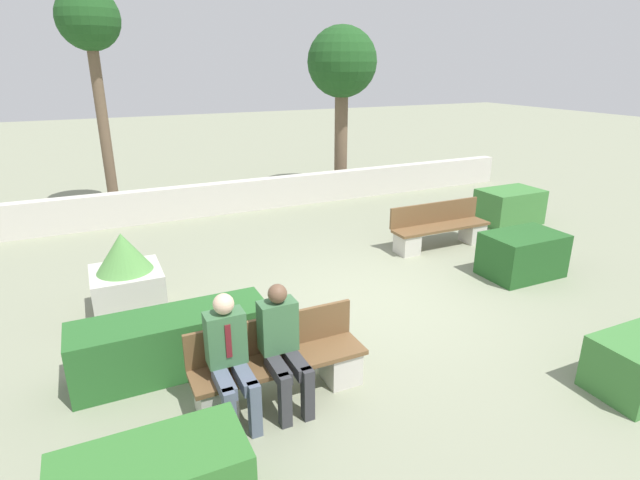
{
  "coord_description": "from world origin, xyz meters",
  "views": [
    {
      "loc": [
        -3.54,
        -5.73,
        3.35
      ],
      "look_at": [
        -0.6,
        0.5,
        0.9
      ],
      "focal_mm": 28.0,
      "sensor_mm": 36.0,
      "label": 1
    }
  ],
  "objects_px": {
    "person_seated_woman": "(283,342)",
    "tree_center_left": "(342,66)",
    "tree_leftmost": "(90,29)",
    "bench_front": "(279,368)",
    "planter_corner_left": "(126,278)",
    "bench_left_side": "(440,231)",
    "person_seated_man": "(230,355)"
  },
  "relations": [
    {
      "from": "bench_front",
      "to": "person_seated_man",
      "type": "height_order",
      "value": "person_seated_man"
    },
    {
      "from": "person_seated_woman",
      "to": "tree_leftmost",
      "type": "xyz_separation_m",
      "value": [
        -1.05,
        8.41,
        3.33
      ]
    },
    {
      "from": "person_seated_woman",
      "to": "planter_corner_left",
      "type": "bearing_deg",
      "value": 114.09
    },
    {
      "from": "bench_front",
      "to": "person_seated_woman",
      "type": "distance_m",
      "value": 0.41
    },
    {
      "from": "bench_front",
      "to": "tree_center_left",
      "type": "xyz_separation_m",
      "value": [
        4.84,
        7.92,
        2.95
      ]
    },
    {
      "from": "bench_front",
      "to": "planter_corner_left",
      "type": "distance_m",
      "value": 2.94
    },
    {
      "from": "person_seated_woman",
      "to": "tree_center_left",
      "type": "bearing_deg",
      "value": 58.96
    },
    {
      "from": "tree_center_left",
      "to": "bench_left_side",
      "type": "bearing_deg",
      "value": -95.08
    },
    {
      "from": "bench_front",
      "to": "person_seated_woman",
      "type": "height_order",
      "value": "person_seated_woman"
    },
    {
      "from": "bench_left_side",
      "to": "planter_corner_left",
      "type": "relative_size",
      "value": 1.7
    },
    {
      "from": "person_seated_woman",
      "to": "tree_leftmost",
      "type": "relative_size",
      "value": 0.26
    },
    {
      "from": "bench_left_side",
      "to": "tree_leftmost",
      "type": "height_order",
      "value": "tree_leftmost"
    },
    {
      "from": "planter_corner_left",
      "to": "tree_center_left",
      "type": "xyz_separation_m",
      "value": [
        6.1,
        5.27,
        2.74
      ]
    },
    {
      "from": "person_seated_woman",
      "to": "tree_leftmost",
      "type": "bearing_deg",
      "value": 97.13
    },
    {
      "from": "person_seated_woman",
      "to": "planter_corner_left",
      "type": "height_order",
      "value": "person_seated_woman"
    },
    {
      "from": "planter_corner_left",
      "to": "bench_front",
      "type": "bearing_deg",
      "value": -64.62
    },
    {
      "from": "bench_front",
      "to": "tree_leftmost",
      "type": "bearing_deg",
      "value": 97.31
    },
    {
      "from": "person_seated_woman",
      "to": "bench_left_side",
      "type": "bearing_deg",
      "value": 35.03
    },
    {
      "from": "bench_left_side",
      "to": "person_seated_man",
      "type": "bearing_deg",
      "value": -153.59
    },
    {
      "from": "bench_left_side",
      "to": "tree_center_left",
      "type": "height_order",
      "value": "tree_center_left"
    },
    {
      "from": "bench_left_side",
      "to": "tree_center_left",
      "type": "bearing_deg",
      "value": 79.36
    },
    {
      "from": "planter_corner_left",
      "to": "tree_center_left",
      "type": "height_order",
      "value": "tree_center_left"
    },
    {
      "from": "bench_left_side",
      "to": "tree_leftmost",
      "type": "relative_size",
      "value": 0.41
    },
    {
      "from": "bench_front",
      "to": "tree_leftmost",
      "type": "distance_m",
      "value": 9.13
    },
    {
      "from": "bench_left_side",
      "to": "person_seated_woman",
      "type": "distance_m",
      "value": 5.4
    },
    {
      "from": "person_seated_man",
      "to": "person_seated_woman",
      "type": "xyz_separation_m",
      "value": [
        0.54,
        -0.0,
        -0.01
      ]
    },
    {
      "from": "bench_left_side",
      "to": "person_seated_man",
      "type": "xyz_separation_m",
      "value": [
        -4.95,
        -3.09,
        0.39
      ]
    },
    {
      "from": "person_seated_man",
      "to": "tree_leftmost",
      "type": "relative_size",
      "value": 0.27
    },
    {
      "from": "bench_left_side",
      "to": "person_seated_man",
      "type": "height_order",
      "value": "person_seated_man"
    },
    {
      "from": "bench_left_side",
      "to": "person_seated_woman",
      "type": "height_order",
      "value": "person_seated_woman"
    },
    {
      "from": "tree_leftmost",
      "to": "bench_front",
      "type": "bearing_deg",
      "value": -82.69
    },
    {
      "from": "tree_leftmost",
      "to": "person_seated_woman",
      "type": "bearing_deg",
      "value": -82.87
    }
  ]
}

